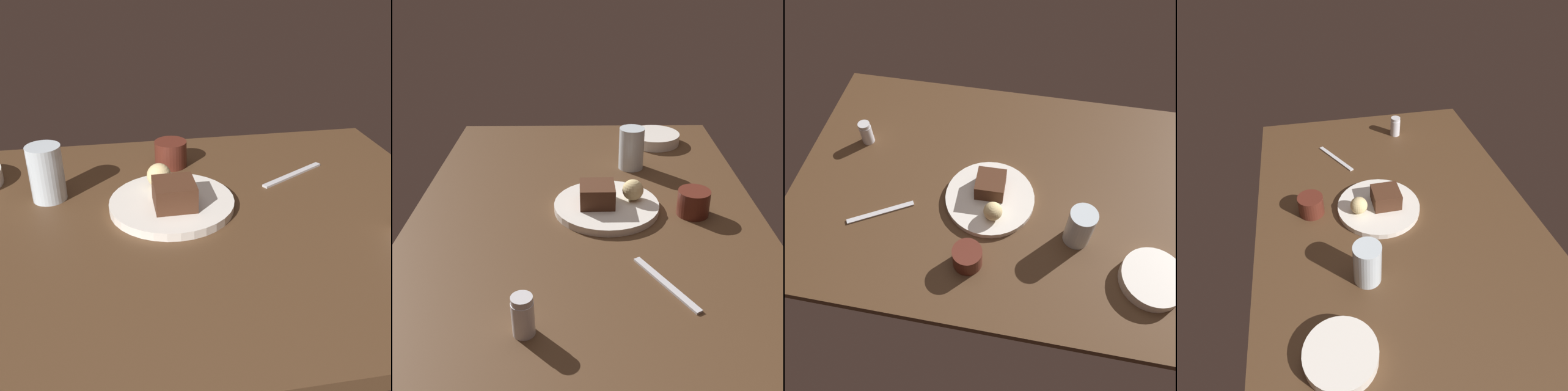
# 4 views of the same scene
# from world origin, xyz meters

# --- Properties ---
(dining_table) EXTENTS (1.20, 0.84, 0.03)m
(dining_table) POSITION_xyz_m (0.00, 0.00, 0.01)
(dining_table) COLOR #4C331E
(dining_table) RESTS_ON ground
(dessert_plate) EXTENTS (0.25, 0.25, 0.02)m
(dessert_plate) POSITION_xyz_m (-0.01, -0.05, 0.04)
(dessert_plate) COLOR white
(dessert_plate) RESTS_ON dining_table
(chocolate_cake_slice) EXTENTS (0.08, 0.08, 0.05)m
(chocolate_cake_slice) POSITION_xyz_m (-0.02, -0.03, 0.07)
(chocolate_cake_slice) COLOR #472819
(chocolate_cake_slice) RESTS_ON dessert_plate
(bread_roll) EXTENTS (0.05, 0.05, 0.05)m
(bread_roll) POSITION_xyz_m (0.01, -0.11, 0.07)
(bread_roll) COLOR #DBC184
(bread_roll) RESTS_ON dessert_plate
(salt_shaker) EXTENTS (0.04, 0.04, 0.08)m
(salt_shaker) POSITION_xyz_m (-0.43, 0.11, 0.07)
(salt_shaker) COLOR silver
(salt_shaker) RESTS_ON dining_table
(water_glass) EXTENTS (0.07, 0.07, 0.12)m
(water_glass) POSITION_xyz_m (0.24, -0.13, 0.09)
(water_glass) COLOR silver
(water_glass) RESTS_ON dining_table
(side_bowl) EXTENTS (0.16, 0.16, 0.03)m
(side_bowl) POSITION_xyz_m (0.43, -0.22, 0.05)
(side_bowl) COLOR white
(side_bowl) RESTS_ON dining_table
(coffee_cup) EXTENTS (0.08, 0.08, 0.06)m
(coffee_cup) POSITION_xyz_m (-0.04, -0.25, 0.06)
(coffee_cup) COLOR #562319
(coffee_cup) RESTS_ON dining_table
(butter_knife) EXTENTS (0.17, 0.11, 0.01)m
(butter_knife) POSITION_xyz_m (-0.31, -0.15, 0.03)
(butter_knife) COLOR silver
(butter_knife) RESTS_ON dining_table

